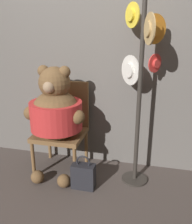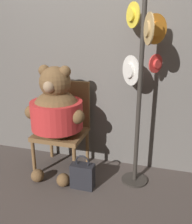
{
  "view_description": "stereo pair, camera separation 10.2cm",
  "coord_description": "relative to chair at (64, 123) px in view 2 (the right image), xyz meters",
  "views": [
    {
      "loc": [
        0.81,
        -2.06,
        1.6
      ],
      "look_at": [
        0.24,
        0.3,
        0.76
      ],
      "focal_mm": 40.0,
      "sensor_mm": 36.0,
      "label": 1
    },
    {
      "loc": [
        0.91,
        -2.03,
        1.6
      ],
      "look_at": [
        0.24,
        0.3,
        0.76
      ],
      "focal_mm": 40.0,
      "sensor_mm": 36.0,
      "label": 2
    }
  ],
  "objects": [
    {
      "name": "ground_plane",
      "position": [
        0.19,
        -0.44,
        -0.54
      ],
      "size": [
        14.0,
        14.0,
        0.0
      ],
      "primitive_type": "plane",
      "color": "#4C423D"
    },
    {
      "name": "wall_back",
      "position": [
        0.19,
        0.28,
        0.79
      ],
      "size": [
        8.0,
        0.1,
        2.66
      ],
      "color": "#66605B",
      "rests_on": "ground_plane"
    },
    {
      "name": "hat_display_rack",
      "position": [
        0.86,
        -0.06,
        0.61
      ],
      "size": [
        0.42,
        0.53,
        1.85
      ],
      "color": "#332D28",
      "rests_on": "ground_plane"
    },
    {
      "name": "teddy_bear",
      "position": [
        -0.0,
        -0.17,
        0.2
      ],
      "size": [
        0.67,
        0.59,
        1.23
      ],
      "color": "brown",
      "rests_on": "ground_plane"
    },
    {
      "name": "chair",
      "position": [
        0.0,
        0.0,
        0.0
      ],
      "size": [
        0.54,
        0.5,
        1.01
      ],
      "color": "brown",
      "rests_on": "ground_plane"
    },
    {
      "name": "handbag_on_ground",
      "position": [
        0.35,
        -0.37,
        -0.4
      ],
      "size": [
        0.24,
        0.13,
        0.37
      ],
      "color": "#232328",
      "rests_on": "ground_plane"
    }
  ]
}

